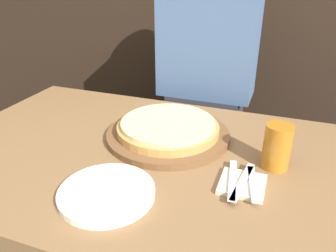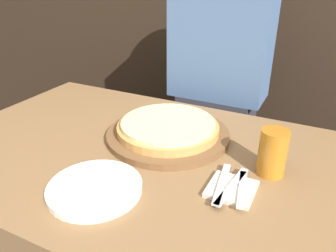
{
  "view_description": "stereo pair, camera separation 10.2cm",
  "coord_description": "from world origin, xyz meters",
  "px_view_note": "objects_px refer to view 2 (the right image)",
  "views": [
    {
      "loc": [
        0.36,
        -0.75,
        1.24
      ],
      "look_at": [
        0.04,
        0.11,
        0.79
      ],
      "focal_mm": 35.0,
      "sensor_mm": 36.0,
      "label": 1
    },
    {
      "loc": [
        0.45,
        -0.71,
        1.24
      ],
      "look_at": [
        0.04,
        0.11,
        0.79
      ],
      "focal_mm": 35.0,
      "sensor_mm": 36.0,
      "label": 2
    }
  ],
  "objects_px": {
    "beer_glass": "(273,151)",
    "dinner_plate": "(95,188)",
    "spoon": "(242,189)",
    "diner_person": "(216,112)",
    "pizza_on_board": "(168,130)",
    "fork": "(222,183)",
    "dinner_knife": "(232,186)"
  },
  "relations": [
    {
      "from": "beer_glass",
      "to": "spoon",
      "type": "bearing_deg",
      "value": -109.48
    },
    {
      "from": "pizza_on_board",
      "to": "dinner_plate",
      "type": "height_order",
      "value": "pizza_on_board"
    },
    {
      "from": "beer_glass",
      "to": "fork",
      "type": "xyz_separation_m",
      "value": [
        -0.09,
        -0.12,
        -0.05
      ]
    },
    {
      "from": "dinner_knife",
      "to": "pizza_on_board",
      "type": "bearing_deg",
      "value": 145.5
    },
    {
      "from": "pizza_on_board",
      "to": "fork",
      "type": "xyz_separation_m",
      "value": [
        0.24,
        -0.18,
        -0.01
      ]
    },
    {
      "from": "dinner_plate",
      "to": "diner_person",
      "type": "distance_m",
      "value": 0.82
    },
    {
      "from": "spoon",
      "to": "diner_person",
      "type": "xyz_separation_m",
      "value": [
        -0.28,
        0.66,
        -0.12
      ]
    },
    {
      "from": "dinner_knife",
      "to": "spoon",
      "type": "bearing_deg",
      "value": 0.0
    },
    {
      "from": "beer_glass",
      "to": "spoon",
      "type": "height_order",
      "value": "beer_glass"
    },
    {
      "from": "dinner_plate",
      "to": "dinner_knife",
      "type": "xyz_separation_m",
      "value": [
        0.3,
        0.15,
        0.01
      ]
    },
    {
      "from": "pizza_on_board",
      "to": "dinner_plate",
      "type": "relative_size",
      "value": 1.69
    },
    {
      "from": "beer_glass",
      "to": "diner_person",
      "type": "bearing_deg",
      "value": 120.9
    },
    {
      "from": "pizza_on_board",
      "to": "dinner_plate",
      "type": "bearing_deg",
      "value": -96.11
    },
    {
      "from": "beer_glass",
      "to": "dinner_knife",
      "type": "relative_size",
      "value": 0.72
    },
    {
      "from": "dinner_plate",
      "to": "diner_person",
      "type": "height_order",
      "value": "diner_person"
    },
    {
      "from": "dinner_plate",
      "to": "diner_person",
      "type": "bearing_deg",
      "value": 87.38
    },
    {
      "from": "fork",
      "to": "dinner_plate",
      "type": "bearing_deg",
      "value": -151.44
    },
    {
      "from": "dinner_knife",
      "to": "diner_person",
      "type": "relative_size",
      "value": 0.13
    },
    {
      "from": "fork",
      "to": "dinner_knife",
      "type": "relative_size",
      "value": 1.0
    },
    {
      "from": "pizza_on_board",
      "to": "diner_person",
      "type": "distance_m",
      "value": 0.5
    },
    {
      "from": "spoon",
      "to": "diner_person",
      "type": "distance_m",
      "value": 0.73
    },
    {
      "from": "dinner_plate",
      "to": "dinner_knife",
      "type": "bearing_deg",
      "value": 26.48
    },
    {
      "from": "fork",
      "to": "diner_person",
      "type": "xyz_separation_m",
      "value": [
        -0.23,
        0.66,
        -0.12
      ]
    },
    {
      "from": "beer_glass",
      "to": "fork",
      "type": "relative_size",
      "value": 0.72
    },
    {
      "from": "beer_glass",
      "to": "dinner_plate",
      "type": "relative_size",
      "value": 0.54
    },
    {
      "from": "dinner_plate",
      "to": "spoon",
      "type": "bearing_deg",
      "value": 24.67
    },
    {
      "from": "diner_person",
      "to": "beer_glass",
      "type": "bearing_deg",
      "value": -59.1
    },
    {
      "from": "pizza_on_board",
      "to": "dinner_knife",
      "type": "height_order",
      "value": "pizza_on_board"
    },
    {
      "from": "pizza_on_board",
      "to": "dinner_knife",
      "type": "distance_m",
      "value": 0.32
    },
    {
      "from": "spoon",
      "to": "fork",
      "type": "bearing_deg",
      "value": 180.0
    },
    {
      "from": "beer_glass",
      "to": "dinner_knife",
      "type": "distance_m",
      "value": 0.15
    },
    {
      "from": "beer_glass",
      "to": "dinner_plate",
      "type": "bearing_deg",
      "value": -143.68
    }
  ]
}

